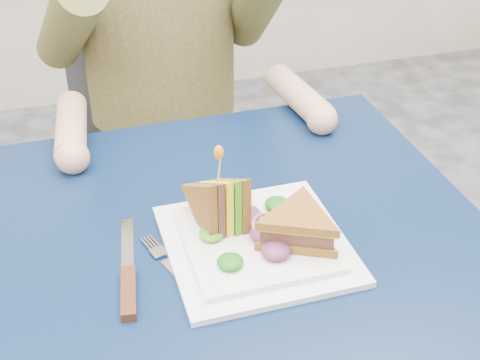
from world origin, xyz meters
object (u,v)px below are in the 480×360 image
object	(u,v)px
knife	(128,283)
sandwich_flat	(299,227)
table	(244,271)
chair	(159,119)
sandwich_upright	(220,206)
plate	(256,243)
fork	(176,272)

from	to	relation	value
knife	sandwich_flat	bearing A→B (deg)	0.88
table	chair	size ratio (longest dim) A/B	0.81
sandwich_upright	plate	bearing A→B (deg)	-46.71
chair	fork	world-z (taller)	chair
plate	fork	distance (m)	0.13
chair	sandwich_upright	distance (m)	0.78
chair	table	bearing A→B (deg)	-90.00
fork	chair	bearing A→B (deg)	81.45
chair	sandwich_upright	xyz separation A→B (m)	(-0.04, -0.74, 0.24)
plate	sandwich_upright	world-z (taller)	sandwich_upright
chair	fork	xyz separation A→B (m)	(-0.12, -0.80, 0.19)
sandwich_flat	sandwich_upright	size ratio (longest dim) A/B	1.28
plate	fork	size ratio (longest dim) A/B	1.49
chair	plate	distance (m)	0.81
sandwich_upright	knife	world-z (taller)	sandwich_upright
sandwich_flat	chair	bearing A→B (deg)	94.30
table	knife	bearing A→B (deg)	-159.73
sandwich_flat	sandwich_upright	bearing A→B (deg)	144.29
table	plate	size ratio (longest dim) A/B	2.88
knife	plate	bearing A→B (deg)	8.44
table	knife	distance (m)	0.22
sandwich_flat	table	bearing A→B (deg)	132.62
chair	fork	distance (m)	0.83
table	plate	world-z (taller)	plate
plate	sandwich_upright	xyz separation A→B (m)	(-0.04, 0.04, 0.05)
chair	knife	world-z (taller)	chair
chair	plate	world-z (taller)	chair
table	sandwich_upright	distance (m)	0.14
plate	knife	bearing A→B (deg)	-171.56
chair	sandwich_upright	world-z (taller)	chair
sandwich_upright	fork	size ratio (longest dim) A/B	0.81
table	sandwich_flat	bearing A→B (deg)	-47.38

